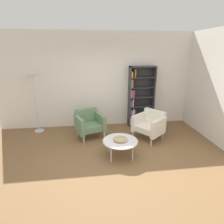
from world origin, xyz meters
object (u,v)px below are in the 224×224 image
at_px(bookshelf_tall, 139,97).
at_px(armchair_near_window, 150,124).
at_px(decorative_bowl, 120,139).
at_px(armchair_by_bookshelf, 89,123).
at_px(coffee_table_low, 120,142).
at_px(floor_lamp_torchiere, 33,84).

relative_size(bookshelf_tall, armchair_near_window, 2.00).
distance_m(decorative_bowl, armchair_by_bookshelf, 1.32).
bearing_deg(coffee_table_low, armchair_by_bookshelf, 121.49).
xyz_separation_m(bookshelf_tall, coffee_table_low, (-0.91, -1.83, -0.56)).
distance_m(decorative_bowl, armchair_near_window, 1.26).
height_order(bookshelf_tall, floor_lamp_torchiere, bookshelf_tall).
distance_m(coffee_table_low, armchair_by_bookshelf, 1.32).
bearing_deg(decorative_bowl, armchair_by_bookshelf, 121.49).
bearing_deg(armchair_by_bookshelf, floor_lamp_torchiere, 139.17).
height_order(decorative_bowl, armchair_by_bookshelf, armchair_by_bookshelf).
relative_size(coffee_table_low, armchair_near_window, 0.84).
relative_size(armchair_near_window, floor_lamp_torchiere, 0.55).
xyz_separation_m(decorative_bowl, armchair_near_window, (0.97, 0.81, -0.02)).
height_order(decorative_bowl, floor_lamp_torchiere, floor_lamp_torchiere).
relative_size(bookshelf_tall, floor_lamp_torchiere, 1.09).
bearing_deg(bookshelf_tall, floor_lamp_torchiere, -177.57).
distance_m(coffee_table_low, decorative_bowl, 0.06).
height_order(armchair_by_bookshelf, floor_lamp_torchiere, floor_lamp_torchiere).
distance_m(bookshelf_tall, armchair_near_window, 1.15).
distance_m(coffee_table_low, armchair_near_window, 1.26).
xyz_separation_m(armchair_near_window, floor_lamp_torchiere, (-3.18, 0.89, 1.03)).
bearing_deg(floor_lamp_torchiere, decorative_bowl, -37.47).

